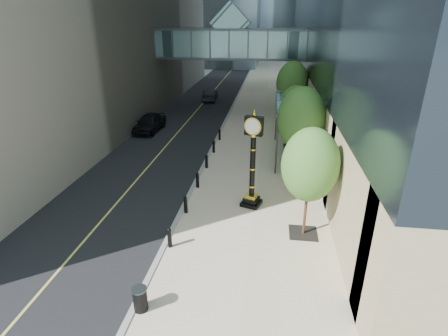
{
  "coord_description": "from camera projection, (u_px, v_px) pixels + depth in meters",
  "views": [
    {
      "loc": [
        1.65,
        -12.22,
        9.93
      ],
      "look_at": [
        -0.77,
        5.67,
        2.23
      ],
      "focal_mm": 28.0,
      "sensor_mm": 36.0,
      "label": 1
    }
  ],
  "objects": [
    {
      "name": "sidewalk",
      "position": [
        267.0,
        92.0,
        51.57
      ],
      "size": [
        8.0,
        180.0,
        0.06
      ],
      "primitive_type": "cube",
      "color": "beige",
      "rests_on": "ground"
    },
    {
      "name": "pedestrian",
      "position": [
        291.0,
        166.0,
        23.19
      ],
      "size": [
        0.66,
        0.46,
        1.75
      ],
      "primitive_type": "imported",
      "rotation": [
        0.0,
        0.0,
        3.2
      ],
      "color": "#B4B0A5",
      "rests_on": "sidewalk"
    },
    {
      "name": "entrance_canopy",
      "position": [
        296.0,
        103.0,
        25.93
      ],
      "size": [
        3.0,
        8.0,
        4.38
      ],
      "color": "#383F44",
      "rests_on": "ground"
    },
    {
      "name": "skywalk",
      "position": [
        231.0,
        41.0,
        38.11
      ],
      "size": [
        17.0,
        4.2,
        5.8
      ],
      "color": "#486D73",
      "rests_on": "ground"
    },
    {
      "name": "street_clock",
      "position": [
        252.0,
        167.0,
        19.26
      ],
      "size": [
        1.29,
        1.29,
        5.47
      ],
      "rotation": [
        0.0,
        0.0,
        -0.32
      ],
      "color": "black",
      "rests_on": "sidewalk"
    },
    {
      "name": "car_far",
      "position": [
        210.0,
        95.0,
        46.1
      ],
      "size": [
        1.82,
        4.58,
        1.48
      ],
      "primitive_type": "imported",
      "rotation": [
        0.0,
        0.0,
        3.2
      ],
      "color": "black",
      "rests_on": "road"
    },
    {
      "name": "street_trees",
      "position": [
        296.0,
        101.0,
        27.73
      ],
      "size": [
        3.06,
        28.63,
        6.29
      ],
      "color": "black",
      "rests_on": "sidewalk"
    },
    {
      "name": "road",
      "position": [
        214.0,
        91.0,
        52.56
      ],
      "size": [
        8.0,
        180.0,
        0.02
      ],
      "primitive_type": "cube",
      "color": "black",
      "rests_on": "ground"
    },
    {
      "name": "bollard_row",
      "position": [
        202.0,
        171.0,
        23.58
      ],
      "size": [
        0.2,
        16.2,
        0.9
      ],
      "color": "black",
      "rests_on": "sidewalk"
    },
    {
      "name": "curb",
      "position": [
        240.0,
        91.0,
        52.06
      ],
      "size": [
        0.25,
        180.0,
        0.07
      ],
      "primitive_type": "cube",
      "color": "gray",
      "rests_on": "ground"
    },
    {
      "name": "trash_bin",
      "position": [
        140.0,
        300.0,
        12.74
      ],
      "size": [
        0.58,
        0.58,
        0.9
      ],
      "primitive_type": "cylinder",
      "rotation": [
        0.0,
        0.0,
        -0.12
      ],
      "color": "black",
      "rests_on": "sidewalk"
    },
    {
      "name": "ground",
      "position": [
        224.0,
        266.0,
        15.24
      ],
      "size": [
        320.0,
        320.0,
        0.0
      ],
      "primitive_type": "plane",
      "color": "gray",
      "rests_on": "ground"
    },
    {
      "name": "car_near",
      "position": [
        150.0,
        123.0,
        33.34
      ],
      "size": [
        2.19,
        5.0,
        1.68
      ],
      "primitive_type": "imported",
      "rotation": [
        0.0,
        0.0,
        -0.04
      ],
      "color": "black",
      "rests_on": "road"
    }
  ]
}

